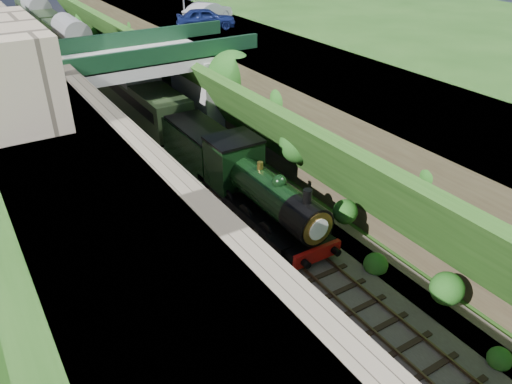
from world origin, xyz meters
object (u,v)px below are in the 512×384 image
car_silver (208,12)px  locomotive (261,193)px  tree (233,77)px  car_blue (206,18)px  tender (201,149)px  road_bridge (149,82)px

car_silver → locomotive: (-8.63, -22.53, -5.21)m
tree → car_blue: 9.39m
car_blue → car_silver: size_ratio=0.96×
tree → car_blue: size_ratio=1.32×
locomotive → tender: bearing=90.0°
tree → tender: (-4.71, -3.93, -3.03)m
tree → car_silver: bearing=70.8°
car_blue → locomotive: bearing=-177.9°
car_silver → locomotive: size_ratio=0.51×
road_bridge → car_silver: car_silver is taller
road_bridge → tender: size_ratio=2.67×
car_blue → road_bridge: bearing=145.7°
tree → locomotive: bearing=-112.7°
car_blue → car_silver: bearing=-9.2°
tree → car_silver: size_ratio=1.27×
road_bridge → tree: 6.26m
locomotive → road_bridge: bearing=91.0°
car_silver → tender: car_silver is taller
car_blue → locomotive: (-7.13, -20.03, -5.21)m
tree → locomotive: (-4.71, -11.29, -2.75)m
road_bridge → tender: 8.08m
locomotive → tender: size_ratio=1.70×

